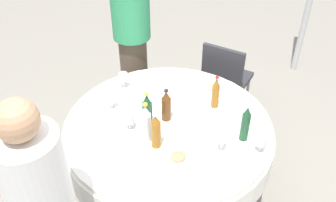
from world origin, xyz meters
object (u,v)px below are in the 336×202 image
at_px(bottle_amber_north, 216,93).
at_px(wine_glass_right, 111,98).
at_px(bottle_clear_front, 146,123).
at_px(plate_south, 178,158).
at_px(bottle_dark_green_rear, 245,124).
at_px(wine_glass_east, 129,118).
at_px(dining_table, 168,138).
at_px(wine_glass_rear, 222,138).
at_px(bottle_brown_mid, 166,106).
at_px(wine_glass_left, 123,78).
at_px(plate_near, 142,104).
at_px(person_north, 132,37).
at_px(plate_far, 158,79).
at_px(bottle_amber_west, 156,132).
at_px(bottle_dark_green_east, 147,111).
at_px(plate_left, 211,88).
at_px(wine_glass_mid, 261,141).
at_px(chair_rear, 225,76).

bearing_deg(bottle_amber_north, wine_glass_right, 137.86).
xyz_separation_m(bottle_clear_front, plate_south, (0.02, -0.28, -0.13)).
distance_m(bottle_dark_green_rear, wine_glass_east, 0.79).
bearing_deg(bottle_clear_front, plate_south, -85.38).
bearing_deg(bottle_clear_front, bottle_amber_north, -7.76).
distance_m(dining_table, wine_glass_rear, 0.52).
xyz_separation_m(wine_glass_east, wine_glass_rear, (0.29, -0.58, 0.01)).
relative_size(bottle_brown_mid, wine_glass_left, 1.91).
bearing_deg(plate_near, person_north, 54.95).
bearing_deg(bottle_clear_front, dining_table, 5.24).
xyz_separation_m(bottle_amber_north, plate_far, (-0.07, 0.56, -0.12)).
bearing_deg(bottle_amber_west, bottle_dark_green_east, 63.28).
bearing_deg(wine_glass_east, bottle_amber_north, -21.36).
bearing_deg(wine_glass_right, bottle_brown_mid, -60.69).
xyz_separation_m(bottle_clear_front, plate_left, (0.77, 0.08, -0.13)).
xyz_separation_m(dining_table, wine_glass_mid, (0.24, -0.63, 0.24)).
height_order(person_north, chair_rear, person_north).
xyz_separation_m(dining_table, bottle_brown_mid, (0.02, 0.04, 0.27)).
height_order(plate_south, plate_near, plate_south).
bearing_deg(plate_south, bottle_clear_front, 94.62).
height_order(bottle_amber_west, wine_glass_rear, bottle_amber_west).
height_order(bottle_dark_green_east, chair_rear, bottle_dark_green_east).
distance_m(bottle_amber_north, bottle_dark_green_east, 0.54).
relative_size(bottle_amber_north, wine_glass_right, 1.87).
height_order(plate_left, plate_south, same).
relative_size(bottle_clear_front, bottle_dark_green_rear, 1.07).
bearing_deg(bottle_amber_north, plate_left, 46.40).
relative_size(bottle_clear_front, plate_left, 1.38).
bearing_deg(plate_left, person_north, 95.94).
distance_m(wine_glass_rear, plate_left, 0.71).
bearing_deg(wine_glass_mid, wine_glass_east, 121.63).
relative_size(plate_far, person_north, 0.13).
bearing_deg(bottle_amber_west, plate_near, 61.64).
relative_size(bottle_clear_front, bottle_dark_green_east, 1.10).
height_order(bottle_dark_green_rear, wine_glass_mid, bottle_dark_green_rear).
xyz_separation_m(dining_table, bottle_dark_green_east, (-0.12, 0.09, 0.28)).
bearing_deg(bottle_dark_green_rear, plate_far, 85.76).
distance_m(bottle_clear_front, wine_glass_left, 0.66).
bearing_deg(bottle_clear_front, bottle_amber_west, -85.95).
bearing_deg(wine_glass_east, wine_glass_left, 56.12).
bearing_deg(bottle_dark_green_east, plate_near, 60.08).
distance_m(dining_table, chair_rear, 1.10).
relative_size(bottle_brown_mid, chair_rear, 0.30).
distance_m(bottle_amber_north, bottle_amber_west, 0.61).
bearing_deg(bottle_dark_green_east, bottle_brown_mid, -17.20).
relative_size(wine_glass_rear, plate_south, 0.66).
height_order(bottle_brown_mid, wine_glass_left, bottle_brown_mid).
height_order(bottle_dark_green_east, wine_glass_left, bottle_dark_green_east).
bearing_deg(person_north, dining_table, -90.00).
bearing_deg(wine_glass_right, bottle_amber_west, -93.49).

